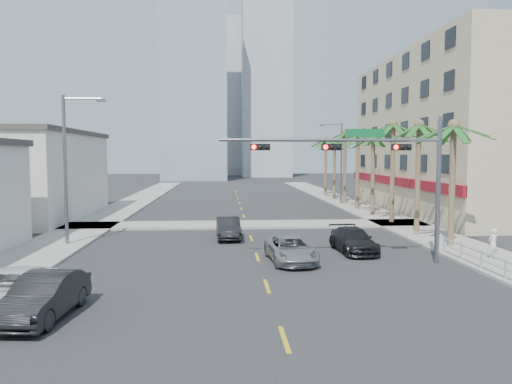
# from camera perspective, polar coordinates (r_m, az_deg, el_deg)

# --- Properties ---
(ground) EXTENTS (260.00, 260.00, 0.00)m
(ground) POSITION_cam_1_polar(r_m,az_deg,el_deg) (17.34, 2.44, -14.13)
(ground) COLOR #262628
(ground) RESTS_ON ground
(sidewalk_right) EXTENTS (4.00, 120.00, 0.15)m
(sidewalk_right) POSITION_cam_1_polar(r_m,az_deg,el_deg) (39.26, 16.91, -3.83)
(sidewalk_right) COLOR gray
(sidewalk_right) RESTS_ON ground
(sidewalk_left) EXTENTS (4.00, 120.00, 0.15)m
(sidewalk_left) POSITION_cam_1_polar(r_m,az_deg,el_deg) (38.15, -19.27, -4.11)
(sidewalk_left) COLOR gray
(sidewalk_left) RESTS_ON ground
(sidewalk_cross) EXTENTS (80.00, 4.00, 0.15)m
(sidewalk_cross) POSITION_cam_1_polar(r_m,az_deg,el_deg) (38.78, -1.06, -3.74)
(sidewalk_cross) COLOR gray
(sidewalk_cross) RESTS_ON ground
(building_right) EXTENTS (15.25, 28.00, 15.00)m
(building_right) POSITION_cam_1_polar(r_m,az_deg,el_deg) (52.14, 23.55, 6.13)
(building_right) COLOR #CBB18F
(building_right) RESTS_ON ground
(building_left_far) EXTENTS (11.00, 18.00, 7.20)m
(building_left_far) POSITION_cam_1_polar(r_m,az_deg,el_deg) (47.80, -25.49, 1.60)
(building_left_far) COLOR beige
(building_left_far) RESTS_ON ground
(tower_far_left) EXTENTS (14.00, 14.00, 48.00)m
(tower_far_left) POSITION_cam_1_polar(r_m,az_deg,el_deg) (113.06, -7.03, 13.66)
(tower_far_left) COLOR #99B2C6
(tower_far_left) RESTS_ON ground
(tower_far_right) EXTENTS (12.00, 12.00, 60.00)m
(tower_far_right) POSITION_cam_1_polar(r_m,az_deg,el_deg) (129.17, 1.17, 15.21)
(tower_far_right) COLOR #ADADB2
(tower_far_right) RESTS_ON ground
(tower_far_center) EXTENTS (16.00, 16.00, 42.00)m
(tower_far_center) POSITION_cam_1_polar(r_m,az_deg,el_deg) (142.21, -4.27, 10.52)
(tower_far_center) COLOR #ADADB2
(tower_far_center) RESTS_ON ground
(traffic_signal_mast) EXTENTS (11.12, 0.54, 7.20)m
(traffic_signal_mast) POSITION_cam_1_polar(r_m,az_deg,el_deg) (25.47, 13.58, 3.22)
(traffic_signal_mast) COLOR slate
(traffic_signal_mast) RESTS_ON ground
(palm_tree_0) EXTENTS (4.80, 4.80, 7.80)m
(palm_tree_0) POSITION_cam_1_polar(r_m,az_deg,el_deg) (31.40, 21.67, 6.90)
(palm_tree_0) COLOR brown
(palm_tree_0) RESTS_ON ground
(palm_tree_1) EXTENTS (4.80, 4.80, 8.16)m
(palm_tree_1) POSITION_cam_1_polar(r_m,az_deg,el_deg) (36.18, 18.13, 7.15)
(palm_tree_1) COLOR brown
(palm_tree_1) RESTS_ON ground
(palm_tree_2) EXTENTS (4.80, 4.80, 8.52)m
(palm_tree_2) POSITION_cam_1_polar(r_m,az_deg,el_deg) (41.07, 15.43, 7.33)
(palm_tree_2) COLOR brown
(palm_tree_2) RESTS_ON ground
(palm_tree_3) EXTENTS (4.80, 4.80, 7.80)m
(palm_tree_3) POSITION_cam_1_polar(r_m,az_deg,el_deg) (45.98, 13.28, 6.15)
(palm_tree_3) COLOR brown
(palm_tree_3) RESTS_ON ground
(palm_tree_4) EXTENTS (4.80, 4.80, 8.16)m
(palm_tree_4) POSITION_cam_1_polar(r_m,az_deg,el_deg) (50.99, 11.57, 6.38)
(palm_tree_4) COLOR brown
(palm_tree_4) RESTS_ON ground
(palm_tree_5) EXTENTS (4.80, 4.80, 8.52)m
(palm_tree_5) POSITION_cam_1_polar(r_m,az_deg,el_deg) (56.03, 10.16, 6.55)
(palm_tree_5) COLOR brown
(palm_tree_5) RESTS_ON ground
(palm_tree_6) EXTENTS (4.80, 4.80, 7.80)m
(palm_tree_6) POSITION_cam_1_polar(r_m,az_deg,el_deg) (61.06, 8.98, 5.72)
(palm_tree_6) COLOR brown
(palm_tree_6) RESTS_ON ground
(palm_tree_7) EXTENTS (4.80, 4.80, 8.16)m
(palm_tree_7) POSITION_cam_1_polar(r_m,az_deg,el_deg) (66.16, 7.99, 5.92)
(palm_tree_7) COLOR brown
(palm_tree_7) RESTS_ON ground
(streetlight_left) EXTENTS (2.55, 0.25, 9.00)m
(streetlight_left) POSITION_cam_1_polar(r_m,az_deg,el_deg) (31.73, -20.64, 3.24)
(streetlight_left) COLOR slate
(streetlight_left) RESTS_ON ground
(streetlight_right) EXTENTS (2.55, 0.25, 9.00)m
(streetlight_right) POSITION_cam_1_polar(r_m,az_deg,el_deg) (55.84, 9.52, 3.78)
(streetlight_right) COLOR slate
(streetlight_right) RESTS_ON ground
(guardrail) EXTENTS (0.08, 8.08, 1.00)m
(guardrail) POSITION_cam_1_polar(r_m,az_deg,el_deg) (25.86, 24.39, -6.82)
(guardrail) COLOR silver
(guardrail) RESTS_ON ground
(car_parked_mid) EXTENTS (2.01, 4.65, 1.49)m
(car_parked_mid) POSITION_cam_1_polar(r_m,az_deg,el_deg) (18.46, -23.05, -10.92)
(car_parked_mid) COLOR black
(car_parked_mid) RESTS_ON ground
(car_parked_far) EXTENTS (2.41, 5.03, 1.38)m
(car_parked_far) POSITION_cam_1_polar(r_m,az_deg,el_deg) (20.02, -26.40, -10.00)
(car_parked_far) COLOR white
(car_parked_far) RESTS_ON ground
(car_lane_left) EXTENTS (1.69, 4.34, 1.41)m
(car_lane_left) POSITION_cam_1_polar(r_m,az_deg,el_deg) (32.75, -3.20, -4.12)
(car_lane_left) COLOR black
(car_lane_left) RESTS_ON ground
(car_lane_center) EXTENTS (2.50, 4.81, 1.29)m
(car_lane_center) POSITION_cam_1_polar(r_m,az_deg,el_deg) (25.65, 4.00, -6.59)
(car_lane_center) COLOR #AAA9AE
(car_lane_center) RESTS_ON ground
(car_lane_right) EXTENTS (2.13, 4.73, 1.35)m
(car_lane_right) POSITION_cam_1_polar(r_m,az_deg,el_deg) (28.76, 11.05, -5.43)
(car_lane_right) COLOR black
(car_lane_right) RESTS_ON ground
(pedestrian) EXTENTS (0.68, 0.57, 1.58)m
(pedestrian) POSITION_cam_1_polar(r_m,az_deg,el_deg) (28.35, 25.46, -5.35)
(pedestrian) COLOR white
(pedestrian) RESTS_ON sidewalk_right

